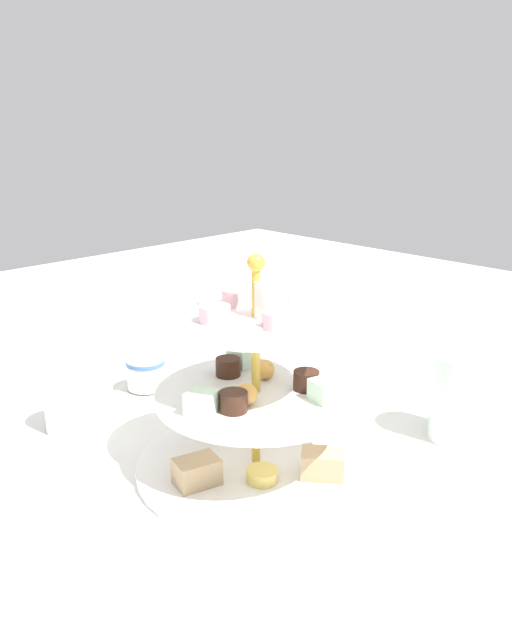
% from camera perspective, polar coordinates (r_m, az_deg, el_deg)
% --- Properties ---
extents(ground_plane, '(2.40, 2.40, 0.00)m').
position_cam_1_polar(ground_plane, '(0.80, 0.00, -12.81)').
color(ground_plane, silver).
extents(tiered_serving_stand, '(0.28, 0.28, 0.26)m').
position_cam_1_polar(tiered_serving_stand, '(0.76, 0.03, -7.67)').
color(tiered_serving_stand, white).
rests_on(tiered_serving_stand, ground_plane).
extents(water_glass_tall_right, '(0.07, 0.07, 0.11)m').
position_cam_1_polar(water_glass_tall_right, '(0.88, 17.12, -6.46)').
color(water_glass_tall_right, silver).
rests_on(water_glass_tall_right, ground_plane).
extents(water_glass_short_left, '(0.06, 0.06, 0.07)m').
position_cam_1_polar(water_glass_short_left, '(0.91, -15.97, -7.02)').
color(water_glass_short_left, silver).
rests_on(water_glass_short_left, ground_plane).
extents(teacup_with_saucer, '(0.09, 0.09, 0.05)m').
position_cam_1_polar(teacup_with_saucer, '(1.00, -9.55, -4.82)').
color(teacup_with_saucer, white).
rests_on(teacup_with_saucer, ground_plane).
extents(butter_knife_right, '(0.16, 0.09, 0.00)m').
position_cam_1_polar(butter_knife_right, '(1.08, 2.91, -4.26)').
color(butter_knife_right, silver).
rests_on(butter_knife_right, ground_plane).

